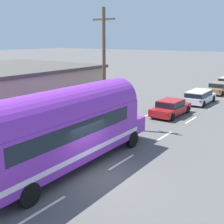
% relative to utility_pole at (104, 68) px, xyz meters
% --- Properties ---
extents(ground_plane, '(300.00, 300.00, 0.00)m').
position_rel_utility_pole_xyz_m(ground_plane, '(4.49, -6.56, -4.42)').
color(ground_plane, '#565454').
extents(lane_markings, '(3.81, 80.00, 0.01)m').
position_rel_utility_pole_xyz_m(lane_markings, '(1.90, 6.38, -4.42)').
color(lane_markings, silver).
rests_on(lane_markings, ground).
extents(utility_pole, '(1.80, 0.24, 8.50)m').
position_rel_utility_pole_xyz_m(utility_pole, '(0.00, 0.00, 0.00)').
color(utility_pole, brown).
rests_on(utility_pole, ground).
extents(painted_bus, '(2.72, 12.48, 4.12)m').
position_rel_utility_pole_xyz_m(painted_bus, '(2.66, -7.19, -2.12)').
color(painted_bus, purple).
rests_on(painted_bus, ground).
extents(car_lead, '(2.05, 4.67, 1.37)m').
position_rel_utility_pole_xyz_m(car_lead, '(2.48, 6.21, -3.68)').
color(car_lead, '#A5191E').
rests_on(car_lead, ground).
extents(car_second, '(2.02, 4.70, 1.37)m').
position_rel_utility_pole_xyz_m(car_second, '(2.89, 12.30, -3.62)').
color(car_second, white).
rests_on(car_second, ground).
extents(car_third, '(2.12, 4.71, 1.37)m').
position_rel_utility_pole_xyz_m(car_third, '(2.87, 19.29, -3.68)').
color(car_third, olive).
rests_on(car_third, ground).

